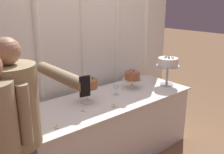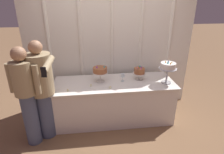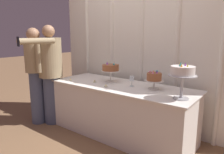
% 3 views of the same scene
% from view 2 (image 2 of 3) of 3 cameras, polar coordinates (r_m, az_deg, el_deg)
% --- Properties ---
extents(ground_plane, '(24.00, 24.00, 0.00)m').
position_cam_2_polar(ground_plane, '(3.66, 0.81, -12.84)').
color(ground_plane, '#846042').
extents(draped_curtain, '(3.18, 0.15, 2.57)m').
position_cam_2_polar(draped_curtain, '(3.66, -0.50, 10.71)').
color(draped_curtain, white).
rests_on(draped_curtain, ground_plane).
extents(cake_table, '(2.11, 0.79, 0.74)m').
position_cam_2_polar(cake_table, '(3.54, 0.63, -7.03)').
color(cake_table, white).
rests_on(cake_table, ground_plane).
extents(cake_display_leftmost, '(0.27, 0.27, 0.31)m').
position_cam_2_polar(cake_display_leftmost, '(3.34, -3.57, 1.90)').
color(cake_display_leftmost, silver).
rests_on(cake_display_leftmost, cake_table).
extents(cake_display_center, '(0.25, 0.25, 0.26)m').
position_cam_2_polar(cake_display_center, '(3.47, 8.12, 1.63)').
color(cake_display_center, silver).
rests_on(cake_display_center, cake_table).
extents(cake_display_rightmost, '(0.31, 0.31, 0.41)m').
position_cam_2_polar(cake_display_rightmost, '(3.38, 16.27, 2.87)').
color(cake_display_rightmost, '#B2B2B7').
rests_on(cake_display_rightmost, cake_table).
extents(wine_glass, '(0.06, 0.06, 0.14)m').
position_cam_2_polar(wine_glass, '(3.38, 3.23, 0.37)').
color(wine_glass, silver).
rests_on(wine_glass, cake_table).
extents(tealight_far_left, '(0.04, 0.04, 0.03)m').
position_cam_2_polar(tealight_far_left, '(3.14, -12.97, -3.94)').
color(tealight_far_left, beige).
rests_on(tealight_far_left, cake_table).
extents(tealight_near_left, '(0.05, 0.05, 0.03)m').
position_cam_2_polar(tealight_near_left, '(3.26, -6.26, -2.50)').
color(tealight_near_left, beige).
rests_on(tealight_near_left, cake_table).
extents(tealight_near_right, '(0.05, 0.05, 0.03)m').
position_cam_2_polar(tealight_near_right, '(3.16, -0.57, -3.14)').
color(tealight_near_right, beige).
rests_on(tealight_near_right, cake_table).
extents(guest_girl_blue_dress, '(0.51, 0.87, 1.59)m').
position_cam_2_polar(guest_girl_blue_dress, '(3.08, -20.16, -3.12)').
color(guest_girl_blue_dress, '#4C5675').
rests_on(guest_girl_blue_dress, ground_plane).
extents(guest_man_dark_suit, '(0.46, 0.37, 1.54)m').
position_cam_2_polar(guest_man_dark_suit, '(3.01, -24.09, -4.63)').
color(guest_man_dark_suit, '#4C5675').
rests_on(guest_man_dark_suit, ground_plane).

